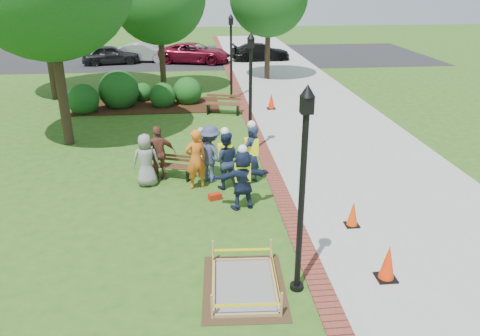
{
  "coord_description": "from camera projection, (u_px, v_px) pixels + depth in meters",
  "views": [
    {
      "loc": [
        -0.72,
        -10.82,
        6.0
      ],
      "look_at": [
        0.5,
        1.2,
        1.0
      ],
      "focal_mm": 35.0,
      "sensor_mm": 36.0,
      "label": 1
    }
  ],
  "objects": [
    {
      "name": "casual_person_a",
      "position": [
        146.0,
        160.0,
        14.1
      ],
      "size": [
        0.55,
        0.37,
        1.64
      ],
      "color": "gray",
      "rests_on": "ground"
    },
    {
      "name": "mulch_bed",
      "position": [
        147.0,
        106.0,
        23.05
      ],
      "size": [
        7.0,
        3.0,
        0.05
      ],
      "primitive_type": "cube",
      "color": "#381E0F",
      "rests_on": "ground"
    },
    {
      "name": "lamp_far",
      "position": [
        231.0,
        51.0,
        23.42
      ],
      "size": [
        0.28,
        0.28,
        4.26
      ],
      "color": "black",
      "rests_on": "ground"
    },
    {
      "name": "parked_car_b",
      "position": [
        144.0,
        62.0,
        34.92
      ],
      "size": [
        2.74,
        4.82,
        1.48
      ],
      "primitive_type": "imported",
      "rotation": [
        0.0,
        0.0,
        1.39
      ],
      "color": "#B5B4BA",
      "rests_on": "ground"
    },
    {
      "name": "brick_edging",
      "position": [
        248.0,
        114.0,
        21.65
      ],
      "size": [
        0.5,
        60.0,
        0.03
      ],
      "primitive_type": "cube",
      "color": "maroon",
      "rests_on": "ground"
    },
    {
      "name": "cone_far",
      "position": [
        271.0,
        101.0,
        22.44
      ],
      "size": [
        0.4,
        0.4,
        0.8
      ],
      "color": "black",
      "rests_on": "ground"
    },
    {
      "name": "parking_lot",
      "position": [
        201.0,
        56.0,
        37.12
      ],
      "size": [
        36.0,
        12.0,
        0.01
      ],
      "primitive_type": "cube",
      "color": "black",
      "rests_on": "ground"
    },
    {
      "name": "parked_car_d",
      "position": [
        260.0,
        60.0,
        35.45
      ],
      "size": [
        2.23,
        4.43,
        1.4
      ],
      "primitive_type": "imported",
      "rotation": [
        0.0,
        0.0,
        1.66
      ],
      "color": "black",
      "rests_on": "ground"
    },
    {
      "name": "lamp_near",
      "position": [
        303.0,
        179.0,
        8.71
      ],
      "size": [
        0.28,
        0.28,
        4.26
      ],
      "color": "black",
      "rests_on": "ground"
    },
    {
      "name": "cone_front",
      "position": [
        388.0,
        263.0,
        9.8
      ],
      "size": [
        0.42,
        0.42,
        0.83
      ],
      "color": "black",
      "rests_on": "ground"
    },
    {
      "name": "shrub_a",
      "position": [
        85.0,
        113.0,
        21.98
      ],
      "size": [
        1.47,
        1.47,
        1.47
      ],
      "primitive_type": "sphere",
      "color": "#124214",
      "rests_on": "ground"
    },
    {
      "name": "bench_near",
      "position": [
        172.0,
        171.0,
        14.85
      ],
      "size": [
        1.41,
        0.87,
        0.73
      ],
      "color": "brown",
      "rests_on": "ground"
    },
    {
      "name": "toolbox",
      "position": [
        215.0,
        197.0,
        13.46
      ],
      "size": [
        0.41,
        0.31,
        0.18
      ],
      "primitive_type": "cube",
      "rotation": [
        0.0,
        0.0,
        0.33
      ],
      "color": "#A6210C",
      "rests_on": "ground"
    },
    {
      "name": "casual_person_c",
      "position": [
        202.0,
        152.0,
        14.79
      ],
      "size": [
        0.62,
        0.54,
        1.62
      ],
      "color": "white",
      "rests_on": "ground"
    },
    {
      "name": "ground",
      "position": [
        226.0,
        221.0,
        12.3
      ],
      "size": [
        100.0,
        100.0,
        0.0
      ],
      "primitive_type": "plane",
      "color": "#285116",
      "rests_on": "ground"
    },
    {
      "name": "parked_car_a",
      "position": [
        112.0,
        64.0,
        33.94
      ],
      "size": [
        2.81,
        4.88,
        1.5
      ],
      "primitive_type": "imported",
      "rotation": [
        0.0,
        0.0,
        1.76
      ],
      "color": "black",
      "rests_on": "ground"
    },
    {
      "name": "lamp_mid",
      "position": [
        251.0,
        85.0,
        16.07
      ],
      "size": [
        0.28,
        0.28,
        4.26
      ],
      "color": "black",
      "rests_on": "ground"
    },
    {
      "name": "casual_person_e",
      "position": [
        210.0,
        154.0,
        14.38
      ],
      "size": [
        0.68,
        0.65,
        1.8
      ],
      "color": "#363C5E",
      "rests_on": "ground"
    },
    {
      "name": "shrub_b",
      "position": [
        121.0,
        107.0,
        22.98
      ],
      "size": [
        1.92,
        1.92,
        1.92
      ],
      "primitive_type": "sphere",
      "color": "#124214",
      "rests_on": "ground"
    },
    {
      "name": "casual_person_d",
      "position": [
        159.0,
        154.0,
        14.47
      ],
      "size": [
        0.61,
        0.44,
        1.76
      ],
      "color": "brown",
      "rests_on": "ground"
    },
    {
      "name": "sidewalk",
      "position": [
        316.0,
        113.0,
        21.96
      ],
      "size": [
        6.0,
        60.0,
        0.02
      ],
      "primitive_type": "cube",
      "color": "#9E9E99",
      "rests_on": "ground"
    },
    {
      "name": "shrub_c",
      "position": [
        163.0,
        107.0,
        23.02
      ],
      "size": [
        1.27,
        1.27,
        1.27
      ],
      "primitive_type": "sphere",
      "color": "#124214",
      "rests_on": "ground"
    },
    {
      "name": "parked_car_c",
      "position": [
        195.0,
        63.0,
        34.45
      ],
      "size": [
        3.25,
        5.17,
        1.56
      ],
      "primitive_type": "imported",
      "rotation": [
        0.0,
        0.0,
        1.31
      ],
      "color": "maroon",
      "rests_on": "ground"
    },
    {
      "name": "wet_concrete_pad",
      "position": [
        244.0,
        277.0,
        9.62
      ],
      "size": [
        1.83,
        2.39,
        0.55
      ],
      "color": "#47331E",
      "rests_on": "ground"
    },
    {
      "name": "hivis_worker_a",
      "position": [
        243.0,
        177.0,
        12.67
      ],
      "size": [
        0.6,
        0.45,
        1.86
      ],
      "color": "#17293E",
      "rests_on": "ground"
    },
    {
      "name": "casual_person_b",
      "position": [
        196.0,
        159.0,
        13.9
      ],
      "size": [
        0.69,
        0.57,
        1.84
      ],
      "color": "orange",
      "rests_on": "ground"
    },
    {
      "name": "hivis_worker_b",
      "position": [
        251.0,
        153.0,
        14.2
      ],
      "size": [
        0.69,
        0.7,
        2.01
      ],
      "color": "#191C43",
      "rests_on": "ground"
    },
    {
      "name": "cone_back",
      "position": [
        353.0,
        214.0,
        11.94
      ],
      "size": [
        0.36,
        0.36,
        0.7
      ],
      "color": "black",
      "rests_on": "ground"
    },
    {
      "name": "shrub_d",
      "position": [
        188.0,
        103.0,
        23.59
      ],
      "size": [
        1.44,
        1.44,
        1.44
      ],
      "primitive_type": "sphere",
      "color": "#124214",
      "rests_on": "ground"
    },
    {
      "name": "bench_far",
      "position": [
        223.0,
        108.0,
        21.69
      ],
      "size": [
        1.68,
        0.9,
        0.87
      ],
      "color": "brown",
      "rests_on": "ground"
    },
    {
      "name": "hivis_worker_c",
      "position": [
        225.0,
        158.0,
        13.89
      ],
      "size": [
        0.57,
        0.37,
        1.92
      ],
      "color": "#151638",
      "rests_on": "ground"
    },
    {
      "name": "shrub_e",
      "position": [
        143.0,
        100.0,
        24.14
      ],
      "size": [
        0.99,
        0.99,
        0.99
      ],
      "primitive_type": "sphere",
      "color": "#124214",
      "rests_on": "ground"
    }
  ]
}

